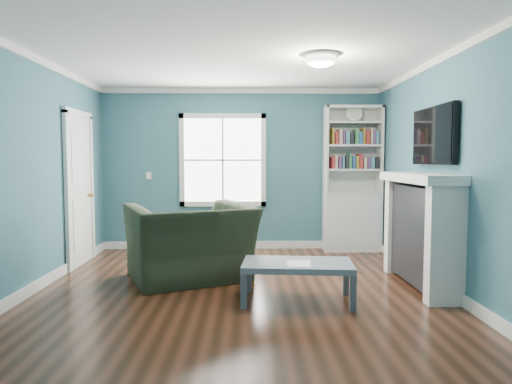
{
  "coord_description": "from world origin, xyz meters",
  "views": [
    {
      "loc": [
        0.09,
        -4.93,
        1.45
      ],
      "look_at": [
        0.2,
        0.4,
        1.08
      ],
      "focal_mm": 32.0,
      "sensor_mm": 36.0,
      "label": 1
    }
  ],
  "objects": [
    {
      "name": "floor",
      "position": [
        0.0,
        0.0,
        0.0
      ],
      "size": [
        5.0,
        5.0,
        0.0
      ],
      "primitive_type": "plane",
      "color": "black",
      "rests_on": "ground"
    },
    {
      "name": "room_walls",
      "position": [
        0.0,
        0.0,
        1.58
      ],
      "size": [
        5.0,
        5.0,
        5.0
      ],
      "color": "#396A7E",
      "rests_on": "ground"
    },
    {
      "name": "trim",
      "position": [
        0.0,
        0.0,
        1.24
      ],
      "size": [
        4.5,
        5.0,
        2.6
      ],
      "color": "white",
      "rests_on": "ground"
    },
    {
      "name": "window",
      "position": [
        -0.3,
        2.49,
        1.45
      ],
      "size": [
        1.4,
        0.06,
        1.5
      ],
      "color": "white",
      "rests_on": "room_walls"
    },
    {
      "name": "bookshelf",
      "position": [
        1.77,
        2.3,
        0.92
      ],
      "size": [
        0.9,
        0.35,
        2.31
      ],
      "color": "silver",
      "rests_on": "ground"
    },
    {
      "name": "fireplace",
      "position": [
        2.08,
        0.2,
        0.64
      ],
      "size": [
        0.44,
        1.58,
        1.3
      ],
      "color": "black",
      "rests_on": "ground"
    },
    {
      "name": "tv",
      "position": [
        2.2,
        0.2,
        1.72
      ],
      "size": [
        0.06,
        1.1,
        0.65
      ],
      "primitive_type": "cube",
      "color": "black",
      "rests_on": "fireplace"
    },
    {
      "name": "door",
      "position": [
        -2.22,
        1.4,
        1.07
      ],
      "size": [
        0.12,
        0.98,
        2.17
      ],
      "color": "silver",
      "rests_on": "ground"
    },
    {
      "name": "ceiling_fixture",
      "position": [
        0.9,
        0.1,
        2.55
      ],
      "size": [
        0.38,
        0.38,
        0.15
      ],
      "color": "white",
      "rests_on": "room_walls"
    },
    {
      "name": "light_switch",
      "position": [
        -1.5,
        2.48,
        1.2
      ],
      "size": [
        0.08,
        0.01,
        0.12
      ],
      "primitive_type": "cube",
      "color": "white",
      "rests_on": "room_walls"
    },
    {
      "name": "recliner",
      "position": [
        -0.6,
        0.55,
        0.61
      ],
      "size": [
        1.65,
        1.39,
        1.22
      ],
      "primitive_type": "imported",
      "rotation": [
        0.0,
        0.0,
        -2.73
      ],
      "color": "black",
      "rests_on": "ground"
    },
    {
      "name": "coffee_table",
      "position": [
        0.61,
        -0.32,
        0.35
      ],
      "size": [
        1.17,
        0.71,
        0.41
      ],
      "rotation": [
        0.0,
        0.0,
        -0.09
      ],
      "color": "#474C55",
      "rests_on": "ground"
    },
    {
      "name": "paper_sheet",
      "position": [
        0.61,
        -0.41,
        0.41
      ],
      "size": [
        0.26,
        0.32,
        0.0
      ],
      "primitive_type": "cube",
      "rotation": [
        0.0,
        0.0,
        -0.07
      ],
      "color": "white",
      "rests_on": "coffee_table"
    }
  ]
}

